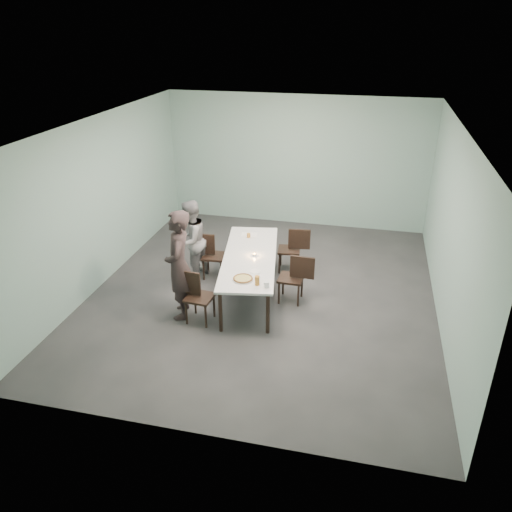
% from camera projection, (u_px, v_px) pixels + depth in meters
% --- Properties ---
extents(ground, '(7.00, 7.00, 0.00)m').
position_uv_depth(ground, '(263.00, 292.00, 9.04)').
color(ground, '#333335').
rests_on(ground, ground).
extents(room_shell, '(6.02, 7.02, 3.01)m').
position_uv_depth(room_shell, '(264.00, 185.00, 8.17)').
color(room_shell, '#90B5AC').
rests_on(room_shell, ground).
extents(table, '(1.32, 2.71, 0.75)m').
position_uv_depth(table, '(250.00, 259.00, 8.71)').
color(table, white).
rests_on(table, ground).
extents(chair_near_left, '(0.63, 0.46, 0.87)m').
position_uv_depth(chair_near_left, '(195.00, 293.00, 8.02)').
color(chair_near_left, black).
rests_on(chair_near_left, ground).
extents(chair_far_left, '(0.62, 0.45, 0.87)m').
position_uv_depth(chair_far_left, '(210.00, 252.00, 9.39)').
color(chair_far_left, black).
rests_on(chair_far_left, ground).
extents(chair_near_right, '(0.62, 0.43, 0.87)m').
position_uv_depth(chair_near_right, '(296.00, 275.00, 8.56)').
color(chair_near_right, black).
rests_on(chair_near_right, ground).
extents(chair_far_right, '(0.63, 0.46, 0.87)m').
position_uv_depth(chair_far_right, '(293.00, 247.00, 9.62)').
color(chair_far_right, black).
rests_on(chair_far_right, ground).
extents(diner_near, '(0.60, 0.76, 1.84)m').
position_uv_depth(diner_near, '(179.00, 265.00, 7.98)').
color(diner_near, black).
rests_on(diner_near, ground).
extents(diner_far, '(0.75, 0.87, 1.53)m').
position_uv_depth(diner_far, '(190.00, 240.00, 9.24)').
color(diner_far, gray).
rests_on(diner_far, ground).
extents(pizza, '(0.34, 0.34, 0.04)m').
position_uv_depth(pizza, '(243.00, 279.00, 7.89)').
color(pizza, white).
rests_on(pizza, table).
extents(side_plate, '(0.18, 0.18, 0.01)m').
position_uv_depth(side_plate, '(255.00, 272.00, 8.14)').
color(side_plate, white).
rests_on(side_plate, table).
extents(beer_glass, '(0.08, 0.08, 0.15)m').
position_uv_depth(beer_glass, '(257.00, 281.00, 7.72)').
color(beer_glass, '#B97828').
rests_on(beer_glass, table).
extents(water_tumbler, '(0.08, 0.08, 0.09)m').
position_uv_depth(water_tumbler, '(266.00, 285.00, 7.66)').
color(water_tumbler, silver).
rests_on(water_tumbler, table).
extents(tealight, '(0.06, 0.06, 0.05)m').
position_uv_depth(tealight, '(254.00, 255.00, 8.67)').
color(tealight, silver).
rests_on(tealight, table).
extents(amber_tumbler, '(0.07, 0.07, 0.08)m').
position_uv_depth(amber_tumbler, '(249.00, 235.00, 9.39)').
color(amber_tumbler, '#B97828').
rests_on(amber_tumbler, table).
extents(menu, '(0.33, 0.27, 0.01)m').
position_uv_depth(menu, '(249.00, 235.00, 9.51)').
color(menu, silver).
rests_on(menu, table).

